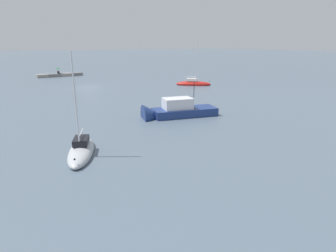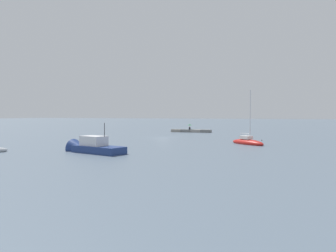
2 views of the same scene
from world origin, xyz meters
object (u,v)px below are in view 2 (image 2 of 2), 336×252
(person_seated_dark_left, at_px, (190,128))
(umbrella_open_green, at_px, (190,125))
(sailboat_red_mid, at_px, (247,142))
(motorboat_navy_far, at_px, (91,148))

(person_seated_dark_left, relative_size, umbrella_open_green, 0.57)
(person_seated_dark_left, bearing_deg, sailboat_red_mid, 111.75)
(sailboat_red_mid, bearing_deg, motorboat_navy_far, -2.62)
(umbrella_open_green, distance_m, motorboat_navy_far, 43.68)
(sailboat_red_mid, xyz_separation_m, motorboat_navy_far, (15.73, 16.24, 0.15))
(umbrella_open_green, bearing_deg, motorboat_navy_far, 90.98)
(sailboat_red_mid, bearing_deg, person_seated_dark_left, -107.41)
(umbrella_open_green, xyz_separation_m, motorboat_navy_far, (-0.74, 43.65, -1.33))
(person_seated_dark_left, relative_size, sailboat_red_mid, 0.09)
(sailboat_red_mid, relative_size, motorboat_navy_far, 1.01)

